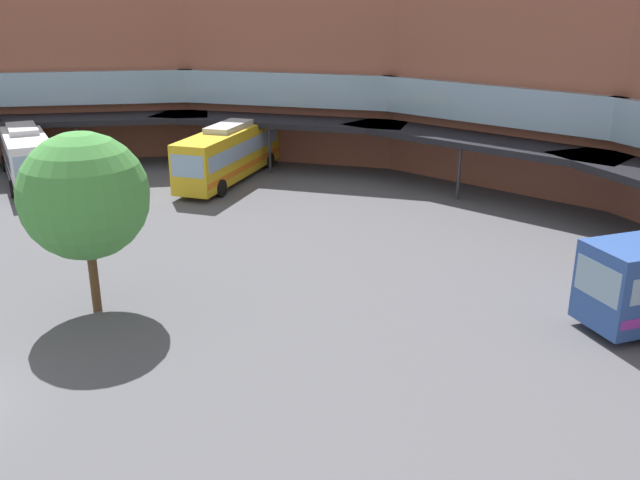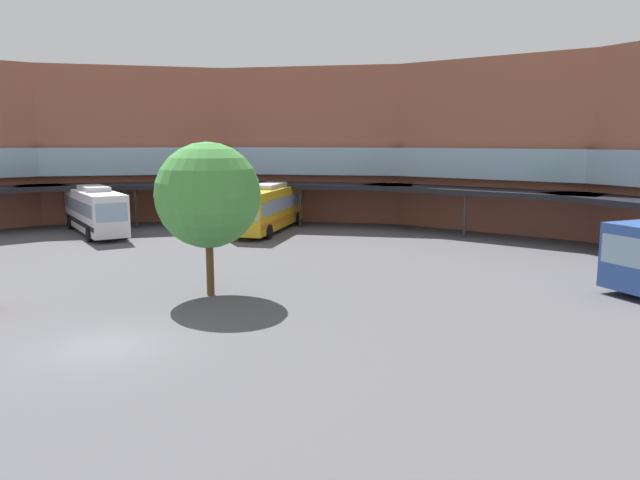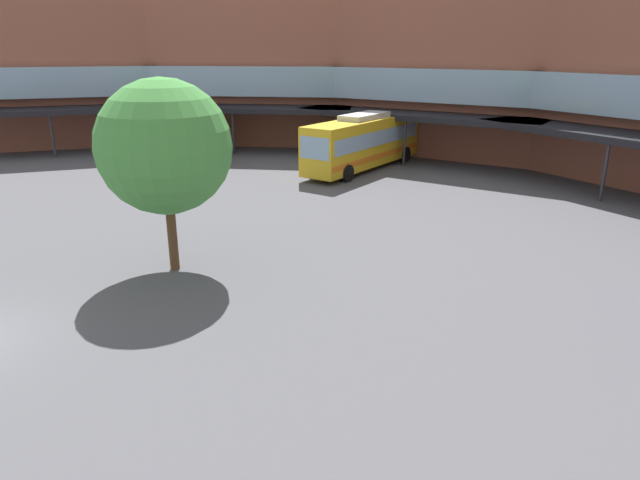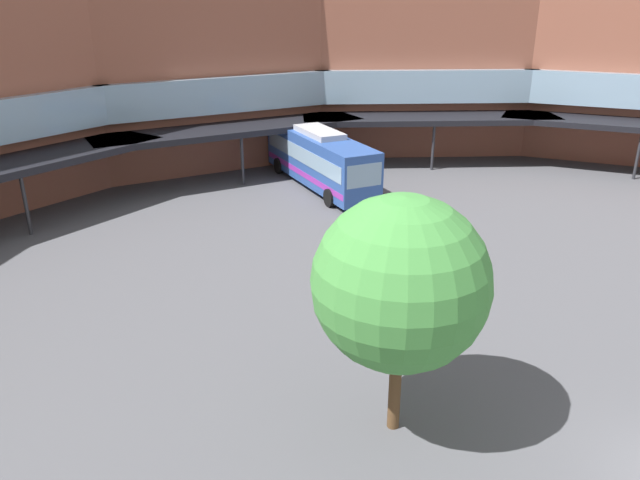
{
  "view_description": "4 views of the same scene",
  "coord_description": "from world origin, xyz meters",
  "views": [
    {
      "loc": [
        21.71,
        -0.65,
        12.01
      ],
      "look_at": [
        -1.45,
        15.81,
        1.85
      ],
      "focal_mm": 38.72,
      "sensor_mm": 36.0,
      "label": 1
    },
    {
      "loc": [
        21.03,
        -7.7,
        7.29
      ],
      "look_at": [
        0.08,
        9.99,
        2.82
      ],
      "focal_mm": 34.38,
      "sensor_mm": 36.0,
      "label": 2
    },
    {
      "loc": [
        17.21,
        5.44,
        8.24
      ],
      "look_at": [
        -0.37,
        11.37,
        1.87
      ],
      "focal_mm": 31.83,
      "sensor_mm": 36.0,
      "label": 3
    },
    {
      "loc": [
        -15.72,
        -3.26,
        12.14
      ],
      "look_at": [
        0.27,
        14.87,
        2.37
      ],
      "focal_mm": 34.82,
      "sensor_mm": 36.0,
      "label": 4
    }
  ],
  "objects": [
    {
      "name": "bus_0",
      "position": [
        -26.84,
        9.59,
        1.91
      ],
      "size": [
        11.56,
        4.17,
        3.77
      ],
      "rotation": [
        0.0,
        0.0,
        6.13
      ],
      "color": "white",
      "rests_on": "ground"
    },
    {
      "name": "bus_1",
      "position": [
        -19.29,
        20.99,
        1.95
      ],
      "size": [
        9.09,
        11.08,
        3.85
      ],
      "rotation": [
        0.0,
        0.0,
        5.35
      ],
      "color": "gold",
      "rests_on": "ground"
    },
    {
      "name": "plaza_tree",
      "position": [
        -4.06,
        6.65,
        4.76
      ],
      "size": [
        4.93,
        4.93,
        7.23
      ],
      "color": "brown",
      "rests_on": "ground"
    },
    {
      "name": "station_building",
      "position": [
        -0.0,
        20.42,
        6.59
      ],
      "size": [
        81.1,
        50.93,
        13.67
      ],
      "color": "#93543F",
      "rests_on": "ground"
    }
  ]
}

